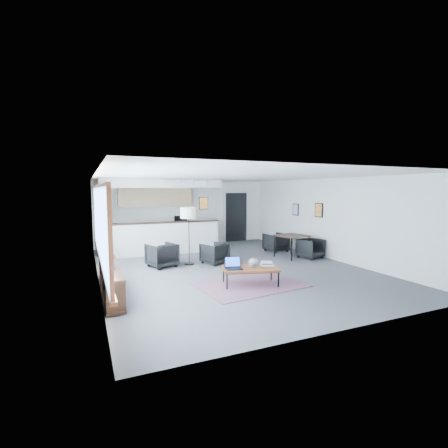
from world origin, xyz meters
name	(u,v)px	position (x,y,z in m)	size (l,w,h in m)	color
room	(229,223)	(0.00, 0.00, 1.30)	(7.02, 9.02, 2.62)	#474749
window	(100,226)	(-3.46, -0.90, 1.46)	(0.10, 5.95, 1.66)	#8CBFFF
console	(110,278)	(-3.30, -1.05, 0.33)	(0.35, 3.00, 0.80)	black
kitchenette	(159,213)	(-1.20, 3.71, 1.38)	(4.20, 1.96, 2.60)	white
doorway	(236,216)	(2.30, 4.42, 1.07)	(1.10, 0.12, 2.15)	black
track_light	(186,181)	(-0.59, 2.20, 2.53)	(1.60, 0.07, 0.15)	silver
wall_art_lower	(319,210)	(3.47, 0.40, 1.55)	(0.03, 0.38, 0.48)	black
wall_art_upper	(296,210)	(3.47, 1.70, 1.50)	(0.03, 0.34, 0.44)	black
kilim_rug	(250,285)	(-0.24, -1.72, 0.01)	(2.61, 1.93, 0.01)	#5E3847
coffee_table	(250,269)	(-0.24, -1.72, 0.39)	(1.42, 1.01, 0.42)	brown
laptop	(233,265)	(-0.65, -1.64, 0.50)	(0.42, 0.37, 0.27)	black
ceramic_pot	(254,263)	(-0.17, -1.75, 0.54)	(0.23, 0.23, 0.23)	gray
book_stack	(267,264)	(0.23, -1.69, 0.46)	(0.38, 0.35, 0.09)	silver
coaster	(260,269)	(-0.11, -1.94, 0.42)	(0.10, 0.10, 0.01)	#E5590C
armchair_left	(162,254)	(-1.74, 0.91, 0.38)	(0.74, 0.69, 0.76)	black
armchair_right	(214,252)	(-0.18, 0.71, 0.35)	(0.67, 0.63, 0.69)	black
floor_lamp	(189,215)	(-0.92, 0.90, 1.49)	(0.56, 0.56, 1.72)	black
dining_table	(292,237)	(2.48, 0.52, 0.68)	(1.04, 1.04, 0.75)	black
dining_chair_near	(311,249)	(3.00, 0.18, 0.30)	(0.59, 0.55, 0.60)	black
dining_chair_far	(276,243)	(2.59, 1.64, 0.31)	(0.61, 0.57, 0.63)	black
microwave	(181,219)	(-0.25, 4.15, 1.10)	(0.49, 0.27, 0.33)	black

